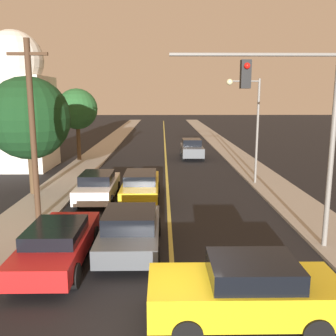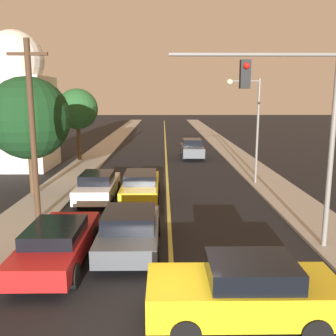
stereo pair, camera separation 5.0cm
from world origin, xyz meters
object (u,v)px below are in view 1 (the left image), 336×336
Objects in this scene: car_outer_lane_second at (98,186)px; car_far_oncoming at (192,149)px; streetlamp_right at (249,115)px; traffic_signal_mast at (297,114)px; tree_left_near at (77,109)px; utility_pole_left at (33,129)px; car_crossing_right at (246,291)px; car_near_lane_front at (130,230)px; domed_building_left at (17,103)px; car_near_lane_second at (141,186)px; car_outer_lane_front at (58,243)px; tree_left_far at (29,118)px.

car_far_oncoming reaches higher than car_outer_lane_second.
streetlamp_right is at bearing 104.73° from car_far_oncoming.
tree_left_near is at bearing 121.81° from traffic_signal_mast.
utility_pole_left reaches higher than streetlamp_right.
utility_pole_left reaches higher than car_far_oncoming.
utility_pole_left reaches higher than car_crossing_right.
car_near_lane_front is 0.46× the size of domed_building_left.
traffic_signal_mast is at bearing -48.43° from car_near_lane_second.
car_near_lane_second is at bearing 74.70° from car_far_oncoming.
tree_left_near is 4.72m from domed_building_left.
utility_pole_left reaches higher than traffic_signal_mast.
car_outer_lane_second is (0.00, 7.49, 0.02)m from car_outer_lane_front.
utility_pole_left is at bearing -142.53° from car_near_lane_second.
tree_left_near reaches higher than car_far_oncoming.
car_far_oncoming is 10.69m from streetlamp_right.
tree_left_far is (-12.07, -2.39, -0.03)m from streetlamp_right.
domed_building_left is (-12.42, 19.60, 3.98)m from car_crossing_right.
car_outer_lane_second is at bearing -157.92° from streetlamp_right.
car_crossing_right is at bearing 88.54° from car_far_oncoming.
car_outer_lane_front is 0.73× the size of traffic_signal_mast.
utility_pole_left reaches higher than car_outer_lane_front.
car_crossing_right is (5.23, -3.20, 0.08)m from car_outer_lane_front.
streetlamp_right is (8.42, 3.42, 3.40)m from car_outer_lane_second.
car_near_lane_front is at bearing -51.93° from tree_left_far.
tree_left_far reaches higher than car_near_lane_front.
car_outer_lane_front is 1.06× the size of car_outer_lane_second.
car_outer_lane_second is 0.80× the size of tree_left_near.
car_outer_lane_second is at bearing 108.85° from car_near_lane_front.
car_crossing_right is 0.72× the size of tree_left_far.
car_crossing_right is at bearing -57.65° from domed_building_left.
utility_pole_left is at bearing 64.63° from car_far_oncoming.
car_outer_lane_second is 12.86m from tree_left_near.
car_far_oncoming is (3.64, 13.32, 0.06)m from car_near_lane_second.
traffic_signal_mast is (5.54, -6.25, 3.92)m from car_near_lane_second.
domed_building_left is at bearing -140.96° from tree_left_near.
utility_pole_left is at bearing -147.23° from streetlamp_right.
utility_pole_left is at bearing 162.69° from traffic_signal_mast.
car_near_lane_front is 12.14m from streetlamp_right.
utility_pole_left is (-9.74, 3.03, -0.71)m from traffic_signal_mast.
tree_left_far reaches higher than tree_left_near.
tree_left_near is (-3.55, 11.86, 3.48)m from car_outer_lane_second.
utility_pole_left is at bearing 143.16° from car_near_lane_front.
domed_building_left is at bearing 32.35° from car_crossing_right.
car_outer_lane_front is at bearing -90.00° from car_outer_lane_second.
domed_building_left reaches higher than utility_pole_left.
car_near_lane_second is 11.04m from car_crossing_right.
car_near_lane_second is 6.84m from tree_left_far.
car_near_lane_front reaches higher than car_outer_lane_second.
car_outer_lane_second is 12.14m from domed_building_left.
car_outer_lane_second is 0.75× the size of tree_left_far.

